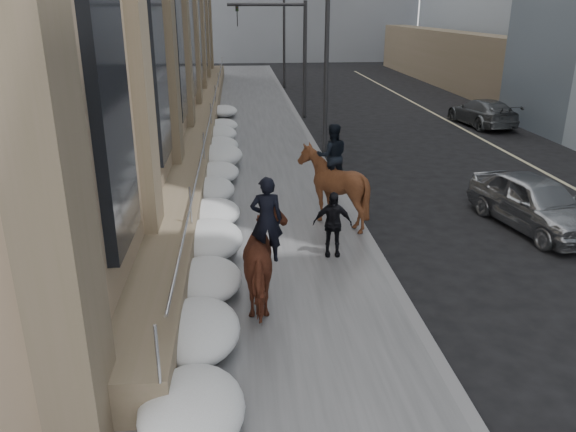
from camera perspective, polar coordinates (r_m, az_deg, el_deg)
The scene contains 13 objects.
ground at distance 10.23m, azimuth -0.74°, elevation -13.32°, with size 140.00×140.00×0.00m, color black.
sidewalk at distance 19.33m, azimuth -3.04°, elevation 3.51°, with size 5.00×80.00×0.12m, color #4A494C.
curb at distance 19.59m, azimuth 4.66°, elevation 3.71°, with size 0.24×80.00×0.12m, color slate.
lane_line at distance 22.31m, azimuth 25.08°, elevation 3.76°, with size 0.15×70.00×0.01m, color #BFB78C.
streetlight_mid at distance 22.76m, azimuth 3.57°, elevation 17.65°, with size 1.71×0.24×8.00m.
streetlight_far at distance 42.63m, azimuth -0.62°, elevation 18.99°, with size 1.71×0.24×8.00m.
traffic_signal at distance 30.64m, azimuth -0.06°, elevation 17.32°, with size 4.10×0.22×6.00m.
snow_bank at distance 17.41m, azimuth -7.50°, elevation 2.85°, with size 1.70×18.10×0.76m.
mounted_horse_left at distance 11.01m, azimuth -2.08°, elevation -4.13°, with size 1.00×2.16×2.58m.
mounted_horse_right at distance 15.12m, azimuth 4.52°, elevation 3.41°, with size 1.70×1.92×2.71m.
pedestrian at distance 13.21m, azimuth 4.53°, elevation -0.81°, with size 0.92×0.38×1.57m, color black.
car_silver at distance 16.57m, azimuth 23.78°, elevation 1.28°, with size 1.73×4.30×1.46m, color #999CA0.
car_grey at distance 30.52m, azimuth 19.10°, elevation 9.92°, with size 1.90×4.66×1.35m, color #53575B.
Camera 1 is at (-0.63, -8.48, 5.69)m, focal length 35.00 mm.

